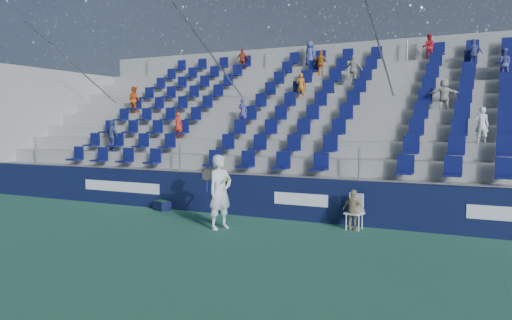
{
  "coord_description": "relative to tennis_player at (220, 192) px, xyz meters",
  "views": [
    {
      "loc": [
        6.54,
        -9.98,
        2.7
      ],
      "look_at": [
        0.2,
        2.8,
        1.7
      ],
      "focal_mm": 35.0,
      "sensor_mm": 36.0,
      "label": 1
    }
  ],
  "objects": [
    {
      "name": "ground",
      "position": [
        0.0,
        -1.12,
        -0.97
      ],
      "size": [
        70.0,
        70.0,
        0.0
      ],
      "primitive_type": "plane",
      "color": "#307154",
      "rests_on": "ground"
    },
    {
      "name": "sponsor_wall",
      "position": [
        0.01,
        2.03,
        -0.37
      ],
      "size": [
        24.0,
        0.32,
        1.2
      ],
      "color": "#0F1538",
      "rests_on": "ground"
    },
    {
      "name": "grandstand",
      "position": [
        0.0,
        7.13,
        1.16
      ],
      "size": [
        24.0,
        8.17,
        6.63
      ],
      "color": "gray",
      "rests_on": "ground"
    },
    {
      "name": "tennis_player",
      "position": [
        0.0,
        0.0,
        0.0
      ],
      "size": [
        0.74,
        0.82,
        1.94
      ],
      "color": "silver",
      "rests_on": "ground"
    },
    {
      "name": "line_judge_chair",
      "position": [
        3.16,
        1.53,
        -0.44
      ],
      "size": [
        0.5,
        0.51,
        0.93
      ],
      "color": "white",
      "rests_on": "ground"
    },
    {
      "name": "line_judge",
      "position": [
        3.16,
        1.38,
        -0.45
      ],
      "size": [
        0.66,
        0.38,
        1.05
      ],
      "primitive_type": "imported",
      "rotation": [
        0.0,
        0.0,
        2.92
      ],
      "color": "tan",
      "rests_on": "ground"
    },
    {
      "name": "ball_bin",
      "position": [
        -3.11,
        1.63,
        -0.8
      ],
      "size": [
        0.64,
        0.54,
        0.31
      ],
      "color": "#0E1334",
      "rests_on": "ground"
    }
  ]
}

